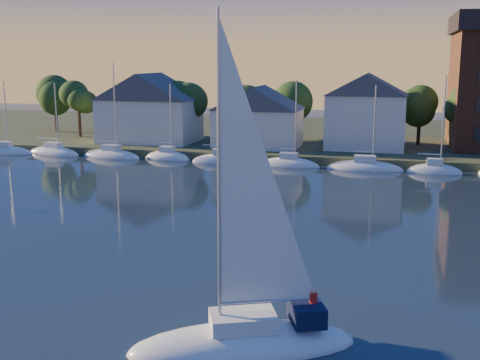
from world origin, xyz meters
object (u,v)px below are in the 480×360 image
(clubhouse_west, at_px, (150,107))
(clubhouse_centre, at_px, (258,116))
(clubhouse_east, at_px, (366,110))
(hero_sailboat, at_px, (246,334))

(clubhouse_west, relative_size, clubhouse_centre, 1.18)
(clubhouse_centre, relative_size, clubhouse_east, 1.10)
(clubhouse_centre, bearing_deg, clubhouse_east, 8.13)
(clubhouse_west, bearing_deg, clubhouse_centre, -3.58)
(clubhouse_west, distance_m, clubhouse_centre, 16.05)
(clubhouse_east, bearing_deg, hero_sailboat, -92.08)
(clubhouse_west, xyz_separation_m, clubhouse_centre, (16.00, -1.00, -0.80))
(clubhouse_east, xyz_separation_m, hero_sailboat, (-2.05, -56.35, -5.36))
(clubhouse_east, height_order, hero_sailboat, hero_sailboat)
(clubhouse_centre, xyz_separation_m, hero_sailboat, (11.95, -54.35, -4.49))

